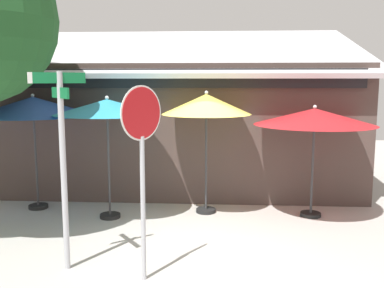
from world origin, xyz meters
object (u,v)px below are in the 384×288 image
object	(u,v)px
stop_sign	(142,146)
patio_umbrella_mustard_right	(206,105)
street_sign_post	(62,152)
patio_umbrella_teal_center	(107,108)
patio_umbrella_crimson_far_right	(314,117)
patio_umbrella_royal_blue_left	(33,107)

from	to	relation	value
stop_sign	patio_umbrella_mustard_right	size ratio (longest dim) A/B	1.06
street_sign_post	patio_umbrella_teal_center	xyz separation A→B (m)	(0.04, 2.57, 0.51)
stop_sign	patio_umbrella_mustard_right	distance (m)	3.50
patio_umbrella_teal_center	patio_umbrella_crimson_far_right	distance (m)	4.36
patio_umbrella_royal_blue_left	patio_umbrella_teal_center	bearing A→B (deg)	-17.80
street_sign_post	patio_umbrella_royal_blue_left	distance (m)	3.67
stop_sign	patio_umbrella_crimson_far_right	size ratio (longest dim) A/B	1.12
patio_umbrella_mustard_right	patio_umbrella_crimson_far_right	size ratio (longest dim) A/B	1.06
patio_umbrella_royal_blue_left	patio_umbrella_mustard_right	world-z (taller)	patio_umbrella_mustard_right
stop_sign	patio_umbrella_teal_center	xyz separation A→B (m)	(-1.23, 2.87, 0.36)
patio_umbrella_crimson_far_right	stop_sign	bearing A→B (deg)	-133.84
patio_umbrella_royal_blue_left	patio_umbrella_crimson_far_right	world-z (taller)	patio_umbrella_royal_blue_left
street_sign_post	patio_umbrella_teal_center	distance (m)	2.62
patio_umbrella_royal_blue_left	patio_umbrella_crimson_far_right	distance (m)	6.18
street_sign_post	patio_umbrella_crimson_far_right	bearing A→B (deg)	33.84
patio_umbrella_teal_center	street_sign_post	bearing A→B (deg)	-90.85
patio_umbrella_mustard_right	patio_umbrella_crimson_far_right	world-z (taller)	patio_umbrella_mustard_right
stop_sign	patio_umbrella_crimson_far_right	world-z (taller)	stop_sign
street_sign_post	patio_umbrella_mustard_right	xyz separation A→B (m)	(2.09, 3.08, 0.55)
street_sign_post	patio_umbrella_crimson_far_right	xyz separation A→B (m)	(4.38, 2.93, 0.31)
street_sign_post	patio_umbrella_teal_center	size ratio (longest dim) A/B	1.17
street_sign_post	patio_umbrella_royal_blue_left	bearing A→B (deg)	119.67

